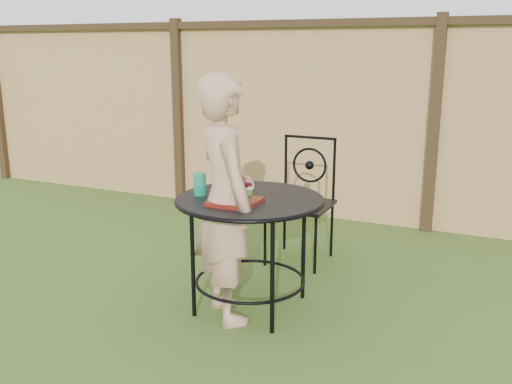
# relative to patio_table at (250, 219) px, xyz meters

# --- Properties ---
(ground) EXTENTS (60.00, 60.00, 0.00)m
(ground) POSITION_rel_patio_table_xyz_m (-0.50, -0.07, -0.59)
(ground) COLOR #2C4D18
(ground) RESTS_ON ground
(fence) EXTENTS (8.00, 0.12, 1.90)m
(fence) POSITION_rel_patio_table_xyz_m (-0.50, 2.12, 0.36)
(fence) COLOR #E8B473
(fence) RESTS_ON ground
(patio_table) EXTENTS (0.92, 0.92, 0.72)m
(patio_table) POSITION_rel_patio_table_xyz_m (0.00, 0.00, 0.00)
(patio_table) COLOR black
(patio_table) RESTS_ON ground
(patio_chair) EXTENTS (0.46, 0.46, 0.95)m
(patio_chair) POSITION_rel_patio_table_xyz_m (-0.00, 0.95, -0.08)
(patio_chair) COLOR black
(patio_chair) RESTS_ON ground
(diner) EXTENTS (0.64, 0.63, 1.48)m
(diner) POSITION_rel_patio_table_xyz_m (-0.08, -0.17, 0.16)
(diner) COLOR tan
(diner) RESTS_ON ground
(salad_plate) EXTENTS (0.27, 0.27, 0.02)m
(salad_plate) POSITION_rel_patio_table_xyz_m (-0.02, -0.16, 0.15)
(salad_plate) COLOR #510B0D
(salad_plate) RESTS_ON patio_table
(salad) EXTENTS (0.21, 0.21, 0.08)m
(salad) POSITION_rel_patio_table_xyz_m (-0.02, -0.16, 0.20)
(salad) COLOR #235614
(salad) RESTS_ON salad_plate
(fork) EXTENTS (0.01, 0.01, 0.18)m
(fork) POSITION_rel_patio_table_xyz_m (-0.01, -0.16, 0.33)
(fork) COLOR silver
(fork) RESTS_ON salad
(drinking_glass) EXTENTS (0.08, 0.08, 0.14)m
(drinking_glass) POSITION_rel_patio_table_xyz_m (-0.31, -0.07, 0.21)
(drinking_glass) COLOR #0C9171
(drinking_glass) RESTS_ON patio_table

